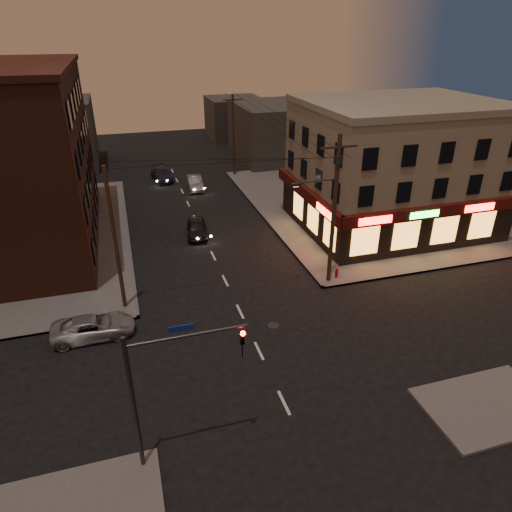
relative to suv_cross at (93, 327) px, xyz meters
name	(u,v)px	position (x,y,z in m)	size (l,w,h in m)	color
ground	(259,351)	(8.59, -4.00, -0.64)	(120.00, 120.00, 0.00)	black
sidewalk_ne	(375,202)	(26.59, 15.00, -0.56)	(24.00, 28.00, 0.15)	#514F4C
pizza_building	(394,166)	(24.52, 9.43, 4.71)	(15.85, 12.85, 10.50)	gray
brick_apartment	(2,162)	(-5.91, 15.00, 6.01)	(12.00, 20.00, 13.00)	#482117
bg_building_ne_a	(276,132)	(22.59, 34.00, 2.86)	(10.00, 12.00, 7.00)	#3F3D3A
bg_building_nw	(56,134)	(-4.41, 38.00, 3.36)	(9.00, 10.00, 8.00)	#3F3D3A
bg_building_ne_b	(234,118)	(20.59, 48.00, 2.36)	(8.00, 8.00, 6.00)	#3F3D3A
utility_pole_main	(333,204)	(15.28, 1.80, 5.12)	(4.20, 0.44, 10.00)	#382619
utility_pole_far	(234,136)	(15.39, 28.00, 4.01)	(0.26, 0.26, 9.00)	#382619
utility_pole_west	(115,241)	(1.79, 2.50, 4.01)	(0.24, 0.24, 9.00)	#382619
traffic_signal	(160,382)	(3.02, -9.60, 3.52)	(4.49, 0.32, 6.47)	#333538
suv_cross	(93,327)	(0.00, 0.00, 0.00)	(2.11, 4.58, 1.27)	gray
sedan_near	(197,228)	(8.09, 12.11, 0.05)	(1.62, 4.04, 1.38)	black
sedan_mid	(195,183)	(10.08, 24.38, 0.05)	(1.46, 4.18, 1.38)	#63615C
sedan_far	(162,174)	(7.00, 28.53, 0.05)	(1.93, 4.76, 1.38)	black
fire_hydrant	(337,272)	(16.10, 2.00, -0.09)	(0.31, 0.31, 0.72)	maroon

